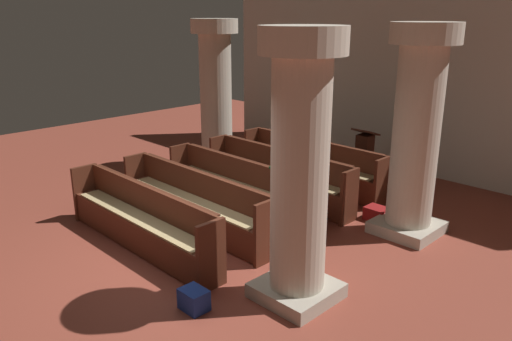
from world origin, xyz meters
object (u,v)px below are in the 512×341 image
object	(u,v)px
pew_row_3	(193,200)
hymn_book	(277,167)
pew_row_4	(140,217)
pillar_aisle_side	(417,129)
kneeler_box_blue	(194,300)
pew_row_0	(310,162)
pew_row_1	(277,173)
kneeler_box_red	(377,214)
pillar_far_side	(216,91)
pew_row_2	(238,185)
pillar_aisle_rear	(300,167)
lectern	(364,159)

from	to	relation	value
pew_row_3	hymn_book	size ratio (longest dim) A/B	15.23
hymn_book	pew_row_4	bearing A→B (deg)	-108.20
pew_row_4	pillar_aisle_side	world-z (taller)	pillar_aisle_side
pillar_aisle_side	kneeler_box_blue	distance (m)	4.06
pew_row_0	pillar_aisle_side	distance (m)	2.81
pew_row_0	pew_row_1	world-z (taller)	same
pew_row_0	kneeler_box_red	distance (m)	1.98
pew_row_3	pillar_aisle_side	size ratio (longest dim) A/B	1.03
kneeler_box_red	pew_row_3	bearing A→B (deg)	-128.26
pew_row_1	pillar_aisle_side	size ratio (longest dim) A/B	1.03
pew_row_1	kneeler_box_blue	size ratio (longest dim) A/B	10.19
pillar_far_side	pew_row_2	bearing A→B (deg)	-33.51
pew_row_2	pillar_far_side	distance (m)	3.13
pew_row_3	kneeler_box_blue	world-z (taller)	pew_row_3
pillar_far_side	pillar_aisle_rear	world-z (taller)	same
pillar_far_side	kneeler_box_blue	xyz separation A→B (m)	(4.23, -4.00, -1.53)
lectern	hymn_book	xyz separation A→B (m)	(0.18, -2.82, 0.47)
pew_row_2	pew_row_3	world-z (taller)	same
pillar_aisle_rear	pew_row_3	bearing A→B (deg)	171.28
pew_row_4	lectern	world-z (taller)	lectern
pew_row_4	kneeler_box_blue	bearing A→B (deg)	-14.19
pew_row_1	lectern	bearing A→B (deg)	75.67
pew_row_1	pew_row_3	xyz separation A→B (m)	(0.00, -1.94, 0.00)
pillar_aisle_side	kneeler_box_red	size ratio (longest dim) A/B	8.77
pew_row_0	pillar_aisle_side	xyz separation A→B (m)	(2.47, -0.63, 1.17)
pew_row_2	hymn_book	world-z (taller)	hymn_book
pew_row_0	pew_row_2	distance (m)	1.94
pillar_far_side	pew_row_0	bearing A→B (deg)	7.81
pew_row_1	kneeler_box_red	size ratio (longest dim) A/B	9.03
pillar_far_side	pillar_aisle_rear	size ratio (longest dim) A/B	1.00
pew_row_0	hymn_book	world-z (taller)	hymn_book
pew_row_2	kneeler_box_red	xyz separation A→B (m)	(1.87, 1.40, -0.38)
pillar_aisle_rear	pew_row_1	bearing A→B (deg)	136.88
pew_row_4	hymn_book	world-z (taller)	hymn_book
pew_row_3	hymn_book	xyz separation A→B (m)	(0.70, 1.16, 0.44)
hymn_book	pew_row_3	bearing A→B (deg)	-121.08
pew_row_1	pillar_aisle_rear	world-z (taller)	pillar_aisle_rear
pew_row_3	lectern	size ratio (longest dim) A/B	3.03
pew_row_2	pillar_far_side	xyz separation A→B (m)	(-2.42, 1.60, 1.17)
pillar_far_side	pew_row_4	bearing A→B (deg)	-55.61
pew_row_1	pew_row_2	world-z (taller)	same
pillar_aisle_rear	kneeler_box_red	world-z (taller)	pillar_aisle_rear
pew_row_4	pillar_aisle_side	xyz separation A→B (m)	(2.47, 3.24, 1.17)
pillar_aisle_side	hymn_book	bearing A→B (deg)	-147.89
lectern	kneeler_box_red	xyz separation A→B (m)	(1.34, -1.62, -0.34)
kneeler_box_blue	pillar_aisle_rear	bearing A→B (deg)	57.54
pew_row_2	pillar_aisle_rear	world-z (taller)	pillar_aisle_rear
lectern	kneeler_box_red	size ratio (longest dim) A/B	2.98
pew_row_0	lectern	distance (m)	1.20
pew_row_0	pillar_far_side	bearing A→B (deg)	-172.19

